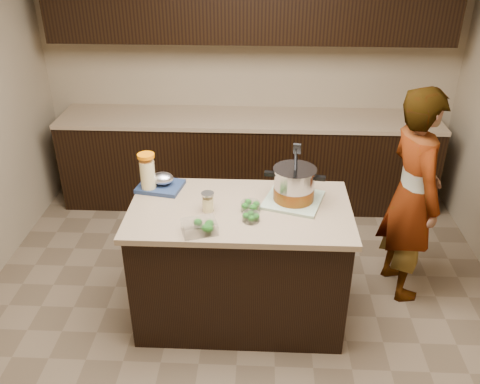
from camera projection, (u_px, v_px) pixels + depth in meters
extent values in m
plane|color=brown|center=(240.00, 313.00, 3.76)|extent=(4.00, 4.00, 0.00)
cube|color=tan|center=(250.00, 61.00, 4.85)|extent=(4.00, 0.04, 2.70)
cube|color=black|center=(248.00, 162.00, 5.04)|extent=(3.60, 0.60, 0.86)
cube|color=tan|center=(248.00, 119.00, 4.82)|extent=(3.60, 0.63, 0.04)
cube|color=black|center=(240.00, 266.00, 3.55)|extent=(1.40, 0.75, 0.86)
cube|color=tan|center=(240.00, 211.00, 3.33)|extent=(1.46, 0.81, 0.04)
cube|color=#608A5D|center=(293.00, 200.00, 3.39)|extent=(0.45, 0.45, 0.02)
cylinder|color=#B7B7BC|center=(294.00, 185.00, 3.34)|extent=(0.30, 0.30, 0.21)
cylinder|color=brown|center=(294.00, 193.00, 3.37)|extent=(0.31, 0.31, 0.09)
cylinder|color=#B7B7BC|center=(295.00, 170.00, 3.29)|extent=(0.33, 0.33, 0.01)
cube|color=black|center=(269.00, 174.00, 3.34)|extent=(0.07, 0.04, 0.03)
cube|color=black|center=(320.00, 178.00, 3.28)|extent=(0.07, 0.04, 0.03)
cylinder|color=black|center=(296.00, 163.00, 3.23)|extent=(0.04, 0.11, 0.26)
cylinder|color=#F4E095|center=(148.00, 176.00, 3.47)|extent=(0.13, 0.13, 0.23)
cylinder|color=white|center=(148.00, 175.00, 3.46)|extent=(0.14, 0.14, 0.26)
cylinder|color=orange|center=(146.00, 156.00, 3.39)|extent=(0.15, 0.15, 0.02)
cylinder|color=#F4E095|center=(208.00, 204.00, 3.27)|extent=(0.08, 0.08, 0.09)
cylinder|color=white|center=(208.00, 203.00, 3.27)|extent=(0.09, 0.09, 0.12)
cylinder|color=silver|center=(208.00, 193.00, 3.23)|extent=(0.09, 0.09, 0.02)
cylinder|color=silver|center=(251.00, 207.00, 3.28)|extent=(0.15, 0.15, 0.06)
cylinder|color=silver|center=(251.00, 217.00, 3.17)|extent=(0.13, 0.13, 0.05)
cube|color=silver|center=(199.00, 227.00, 3.05)|extent=(0.24, 0.20, 0.07)
cube|color=navy|center=(160.00, 186.00, 3.55)|extent=(0.34, 0.29, 0.03)
ellipsoid|color=silver|center=(163.00, 179.00, 3.52)|extent=(0.15, 0.13, 0.08)
imported|color=gray|center=(412.00, 196.00, 3.65)|extent=(0.50, 0.66, 1.62)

